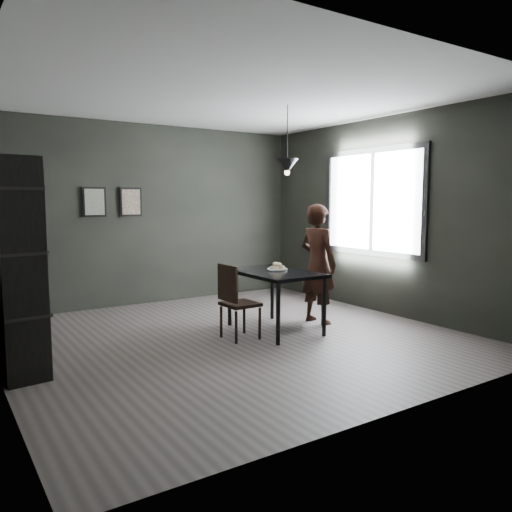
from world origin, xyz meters
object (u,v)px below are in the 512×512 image
white_plate (277,270)px  woman (318,264)px  cafe_table (275,277)px  wood_chair (235,297)px  pendant_lamp (287,166)px  shelf_unit (15,269)px

white_plate → woman: size_ratio=0.15×
cafe_table → woman: size_ratio=0.76×
wood_chair → white_plate: bearing=8.6°
woman → wood_chair: woman is taller
woman → wood_chair: 1.37m
white_plate → pendant_lamp: bearing=13.1°
white_plate → shelf_unit: shelf_unit is taller
cafe_table → white_plate: white_plate is taller
white_plate → wood_chair: bearing=-169.7°
cafe_table → shelf_unit: shelf_unit is taller
white_plate → wood_chair: (-0.70, -0.13, -0.25)m
woman → white_plate: bearing=79.4°
wood_chair → woman: bearing=2.3°
cafe_table → woman: (0.71, 0.03, 0.12)m
cafe_table → woman: 0.72m
woman → wood_chair: (-1.34, -0.09, -0.29)m
white_plate → woman: bearing=-3.0°
woman → pendant_lamp: (-0.46, 0.07, 1.26)m
wood_chair → shelf_unit: size_ratio=0.44×
woman → shelf_unit: size_ratio=0.79×
white_plate → wood_chair: wood_chair is taller
shelf_unit → pendant_lamp: (3.17, 0.12, 1.05)m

